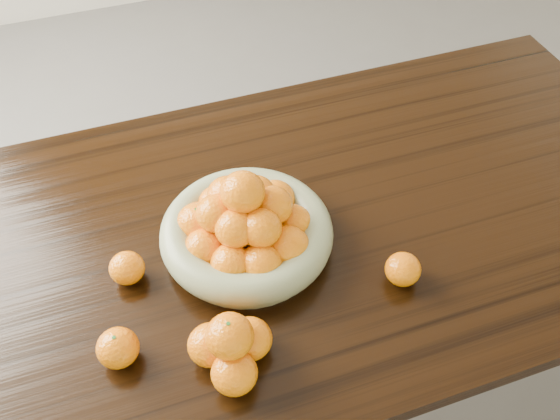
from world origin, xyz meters
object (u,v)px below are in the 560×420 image
object	(u,v)px
dining_table	(289,248)
orange_pyramid	(231,348)
loose_orange_0	(118,348)
fruit_bowl	(246,228)

from	to	relation	value
dining_table	orange_pyramid	size ratio (longest dim) A/B	12.27
orange_pyramid	loose_orange_0	size ratio (longest dim) A/B	1.98
dining_table	orange_pyramid	distance (m)	0.40
fruit_bowl	orange_pyramid	size ratio (longest dim) A/B	2.34
dining_table	loose_orange_0	xyz separation A→B (m)	(-0.43, -0.22, 0.13)
dining_table	loose_orange_0	world-z (taller)	loose_orange_0
fruit_bowl	orange_pyramid	xyz separation A→B (m)	(-0.11, -0.27, -0.01)
dining_table	loose_orange_0	distance (m)	0.49
fruit_bowl	loose_orange_0	bearing A→B (deg)	-149.11
fruit_bowl	loose_orange_0	size ratio (longest dim) A/B	4.65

